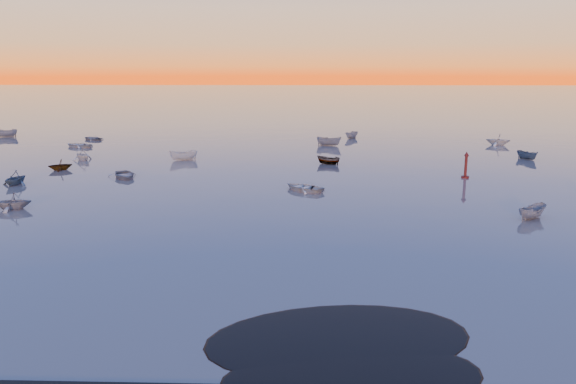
{
  "coord_description": "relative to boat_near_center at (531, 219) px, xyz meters",
  "views": [
    {
      "loc": [
        2.52,
        -23.86,
        12.88
      ],
      "look_at": [
        0.89,
        28.0,
        1.33
      ],
      "focal_mm": 35.0,
      "sensor_mm": 36.0,
      "label": 1
    }
  ],
  "objects": [
    {
      "name": "channel_marker",
      "position": [
        -0.69,
        18.44,
        1.28
      ],
      "size": [
        0.91,
        0.91,
        3.25
      ],
      "color": "#4D1310",
      "rests_on": "ground"
    },
    {
      "name": "moored_fleet",
      "position": [
        -22.28,
        29.0,
        0.0
      ],
      "size": [
        124.0,
        58.0,
        1.2
      ],
      "primitive_type": null,
      "color": "silver",
      "rests_on": "ground"
    },
    {
      "name": "mud_lobes",
      "position": [
        -22.28,
        -25.0,
        0.01
      ],
      "size": [
        140.0,
        6.0,
        0.07
      ],
      "primitive_type": null,
      "color": "black",
      "rests_on": "ground"
    },
    {
      "name": "boat_near_center",
      "position": [
        0.0,
        0.0,
        0.0
      ],
      "size": [
        3.33,
        3.68,
        1.22
      ],
      "primitive_type": "imported",
      "rotation": [
        0.0,
        0.0,
        2.23
      ],
      "color": "slate",
      "rests_on": "ground"
    },
    {
      "name": "ground",
      "position": [
        -22.28,
        76.0,
        0.0
      ],
      "size": [
        600.0,
        600.0,
        0.0
      ],
      "primitive_type": "plane",
      "color": "#655C54",
      "rests_on": "ground"
    }
  ]
}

